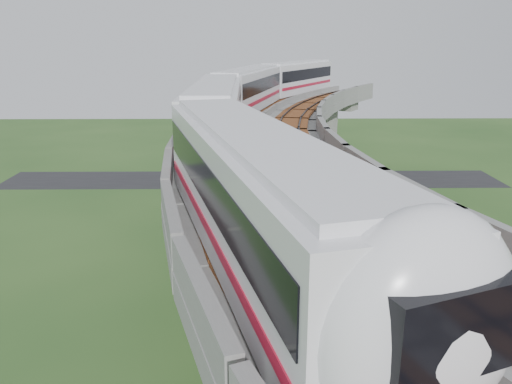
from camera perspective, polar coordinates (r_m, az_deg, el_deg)
ground at (r=33.13m, az=-0.18°, el=-12.52°), size 160.00×160.00×0.00m
dirt_lot at (r=34.47m, az=24.47°, el=-12.89°), size 18.00×26.00×0.04m
asphalt_road at (r=61.06m, az=-0.45°, el=1.45°), size 60.00×8.00×0.03m
viaduct at (r=30.03m, az=7.16°, el=2.85°), size 19.58×73.98×11.40m
metro_train at (r=35.38m, az=0.82°, el=10.46°), size 13.64×60.97×3.64m
fence at (r=34.26m, az=16.66°, el=-10.81°), size 3.87×38.73×1.50m
tree_0 at (r=55.31m, az=12.30°, el=1.61°), size 2.59×2.59×3.16m
tree_1 at (r=46.64m, az=9.82°, el=-0.94°), size 3.03×3.03×3.48m
tree_2 at (r=37.76m, az=10.35°, el=-5.32°), size 2.59×2.59×3.28m
tree_3 at (r=32.48m, az=12.49°, el=-10.15°), size 1.81×1.81×2.50m
tree_4 at (r=25.04m, az=16.99°, el=-17.82°), size 2.59×2.59×3.42m
car_white at (r=29.63m, az=21.49°, el=-16.36°), size 2.07×3.47×1.10m
car_dark at (r=36.58m, az=18.46°, el=-9.35°), size 4.20×2.00×1.18m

